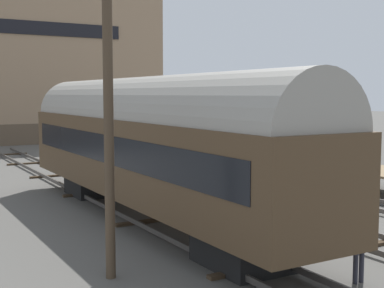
{
  "coord_description": "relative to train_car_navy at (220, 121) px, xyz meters",
  "views": [
    {
      "loc": [
        -12.23,
        -13.65,
        4.48
      ],
      "look_at": [
        0.0,
        7.41,
        2.2
      ],
      "focal_mm": 50.0,
      "sensor_mm": 36.0,
      "label": 1
    }
  ],
  "objects": [
    {
      "name": "person_worker",
      "position": [
        -6.88,
        -16.56,
        -1.95
      ],
      "size": [
        0.32,
        0.32,
        1.69
      ],
      "color": "#282833",
      "rests_on": "ground"
    },
    {
      "name": "track_middle",
      "position": [
        -4.27,
        -11.61,
        -2.82
      ],
      "size": [
        2.6,
        60.0,
        0.26
      ],
      "color": "#4C4742",
      "rests_on": "ground"
    },
    {
      "name": "ground_plane",
      "position": [
        -4.27,
        -11.61,
        -2.96
      ],
      "size": [
        200.0,
        200.0,
        0.0
      ],
      "primitive_type": "plane",
      "color": "#56544F"
    },
    {
      "name": "train_car_brown",
      "position": [
        -8.55,
        -8.4,
        -0.08
      ],
      "size": [
        3.06,
        17.72,
        5.08
      ],
      "color": "black",
      "rests_on": "ground"
    },
    {
      "name": "track_left",
      "position": [
        -8.55,
        -11.61,
        -2.82
      ],
      "size": [
        2.6,
        60.0,
        0.26
      ],
      "color": "#4C4742",
      "rests_on": "ground"
    },
    {
      "name": "station_platform",
      "position": [
        2.8,
        -8.9,
        -1.97
      ],
      "size": [
        2.97,
        14.79,
        1.07
      ],
      "color": "#8C704C",
      "rests_on": "ground"
    },
    {
      "name": "bench",
      "position": [
        2.82,
        -6.01,
        -1.4
      ],
      "size": [
        1.4,
        0.4,
        0.91
      ],
      "color": "#2D4C33",
      "rests_on": "station_platform"
    },
    {
      "name": "train_car_navy",
      "position": [
        0.0,
        0.0,
        0.0
      ],
      "size": [
        2.95,
        15.94,
        5.2
      ],
      "color": "black",
      "rests_on": "ground"
    },
    {
      "name": "utility_pole",
      "position": [
        -11.84,
        -13.27,
        2.14
      ],
      "size": [
        1.8,
        0.24,
        9.88
      ],
      "color": "#473828",
      "rests_on": "ground"
    }
  ]
}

